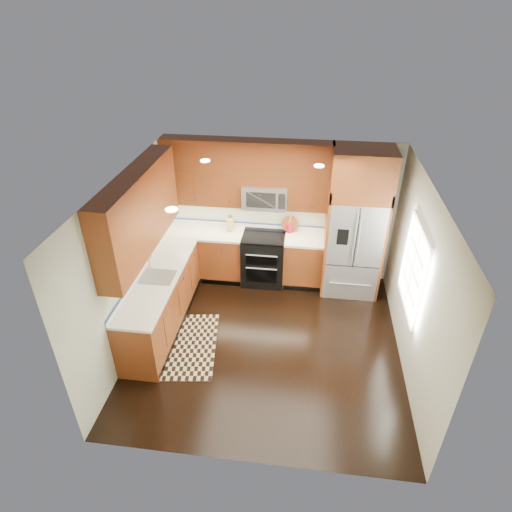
# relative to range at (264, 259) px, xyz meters

# --- Properties ---
(ground) EXTENTS (4.00, 4.00, 0.00)m
(ground) POSITION_rel_range_xyz_m (0.25, -1.67, -0.47)
(ground) COLOR black
(ground) RESTS_ON ground
(wall_back) EXTENTS (4.00, 0.02, 2.60)m
(wall_back) POSITION_rel_range_xyz_m (0.25, 0.33, 0.83)
(wall_back) COLOR beige
(wall_back) RESTS_ON ground
(wall_left) EXTENTS (0.02, 4.00, 2.60)m
(wall_left) POSITION_rel_range_xyz_m (-1.75, -1.67, 0.83)
(wall_left) COLOR beige
(wall_left) RESTS_ON ground
(wall_right) EXTENTS (0.02, 4.00, 2.60)m
(wall_right) POSITION_rel_range_xyz_m (2.25, -1.67, 0.83)
(wall_right) COLOR beige
(wall_right) RESTS_ON ground
(window) EXTENTS (0.04, 1.10, 1.30)m
(window) POSITION_rel_range_xyz_m (2.23, -1.47, 0.93)
(window) COLOR white
(window) RESTS_ON ground
(base_cabinets) EXTENTS (2.85, 3.00, 0.90)m
(base_cabinets) POSITION_rel_range_xyz_m (-0.98, -0.77, -0.02)
(base_cabinets) COLOR brown
(base_cabinets) RESTS_ON ground
(countertop) EXTENTS (2.86, 3.01, 0.04)m
(countertop) POSITION_rel_range_xyz_m (-0.84, -0.65, 0.45)
(countertop) COLOR white
(countertop) RESTS_ON base_cabinets
(upper_cabinets) EXTENTS (2.85, 3.00, 1.15)m
(upper_cabinets) POSITION_rel_range_xyz_m (-0.90, -0.58, 1.56)
(upper_cabinets) COLOR brown
(upper_cabinets) RESTS_ON ground
(range) EXTENTS (0.76, 0.67, 0.95)m
(range) POSITION_rel_range_xyz_m (0.00, 0.00, 0.00)
(range) COLOR black
(range) RESTS_ON ground
(microwave) EXTENTS (0.76, 0.40, 0.42)m
(microwave) POSITION_rel_range_xyz_m (-0.00, 0.13, 1.19)
(microwave) COLOR #B2B2B7
(microwave) RESTS_ON ground
(refrigerator) EXTENTS (0.98, 0.75, 2.60)m
(refrigerator) POSITION_rel_range_xyz_m (1.55, -0.04, 0.83)
(refrigerator) COLOR #B2B2B7
(refrigerator) RESTS_ON ground
(sink_faucet) EXTENTS (0.54, 0.44, 0.37)m
(sink_faucet) POSITION_rel_range_xyz_m (-1.48, -1.44, 0.52)
(sink_faucet) COLOR #B2B2B7
(sink_faucet) RESTS_ON countertop
(rug) EXTENTS (1.04, 1.53, 0.01)m
(rug) POSITION_rel_range_xyz_m (-0.95, -1.89, -0.46)
(rug) COLOR black
(rug) RESTS_ON ground
(knife_block) EXTENTS (0.11, 0.15, 0.31)m
(knife_block) POSITION_rel_range_xyz_m (-0.63, 0.16, 0.59)
(knife_block) COLOR tan
(knife_block) RESTS_ON countertop
(utensil_crock) EXTENTS (0.16, 0.16, 0.34)m
(utensil_crock) POSITION_rel_range_xyz_m (0.44, 0.22, 0.59)
(utensil_crock) COLOR maroon
(utensil_crock) RESTS_ON countertop
(cutting_board) EXTENTS (0.31, 0.31, 0.02)m
(cutting_board) POSITION_rel_range_xyz_m (0.44, 0.24, 0.48)
(cutting_board) COLOR brown
(cutting_board) RESTS_ON countertop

